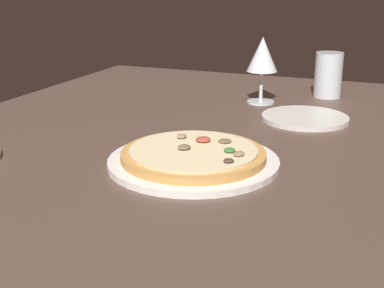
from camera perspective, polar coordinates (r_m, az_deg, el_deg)
name	(u,v)px	position (r cm, az deg, el deg)	size (l,w,h in cm)	color
dining_table	(191,171)	(85.10, -0.15, -2.96)	(150.00, 110.00, 4.00)	brown
pizza_main	(194,157)	(81.82, 0.17, -1.46)	(26.64, 26.64, 3.34)	white
wine_glass_far	(262,57)	(120.41, 7.61, 9.35)	(6.90, 6.90, 14.96)	silver
water_glass	(328,77)	(130.53, 14.49, 7.01)	(6.49, 6.49, 10.61)	silver
side_plate	(305,118)	(109.36, 12.09, 2.78)	(17.46, 17.46, 0.90)	silver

